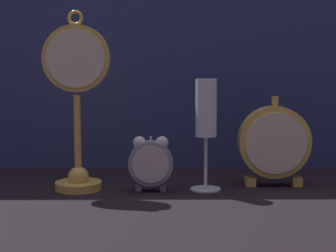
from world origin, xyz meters
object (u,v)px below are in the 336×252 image
Objects in this scene: mantel_clock_silver at (274,143)px; alarm_clock_twin_bell at (151,161)px; pocket_watch_on_stand at (77,106)px; champagne_flute at (206,117)px.

alarm_clock_twin_bell is at bearing -169.68° from mantel_clock_silver.
pocket_watch_on_stand is at bearing 174.64° from alarm_clock_twin_bell.
pocket_watch_on_stand is 0.41m from mantel_clock_silver.
champagne_flute is (0.26, -0.00, -0.02)m from pocket_watch_on_stand.
pocket_watch_on_stand is 0.18m from alarm_clock_twin_bell.
alarm_clock_twin_bell is 0.14m from champagne_flute.
champagne_flute is (0.11, 0.01, 0.09)m from alarm_clock_twin_bell.
alarm_clock_twin_bell is 0.50× the size of champagne_flute.
alarm_clock_twin_bell is 0.59× the size of mantel_clock_silver.
mantel_clock_silver reaches higher than alarm_clock_twin_bell.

